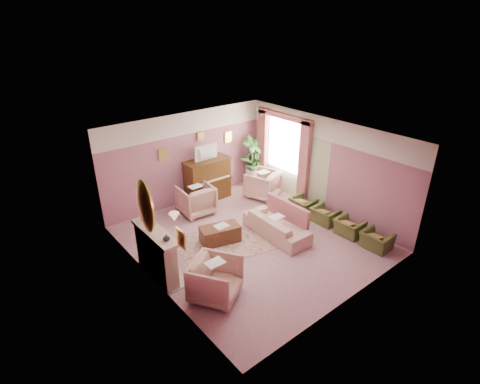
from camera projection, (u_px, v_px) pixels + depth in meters
floor at (251, 239)px, 9.83m from camera, size 5.50×6.00×0.01m
ceiling at (252, 137)px, 8.62m from camera, size 5.50×6.00×0.01m
wall_back at (187, 158)px, 11.32m from camera, size 5.50×0.02×2.80m
wall_front at (354, 244)px, 7.12m from camera, size 5.50×0.02×2.80m
wall_left at (150, 228)px, 7.66m from camera, size 0.02×6.00×2.80m
wall_right at (324, 166)px, 10.79m from camera, size 0.02×6.00×2.80m
picture_rail_band at (185, 124)px, 10.85m from camera, size 5.50×0.01×0.65m
stripe_panel at (290, 164)px, 11.83m from camera, size 0.01×3.00×2.15m
fireplace_surround at (156, 255)px, 8.26m from camera, size 0.30×1.40×1.10m
fireplace_inset at (161, 259)px, 8.38m from camera, size 0.18×0.72×0.68m
fire_ember at (163, 265)px, 8.48m from camera, size 0.06×0.54×0.10m
mantel_shelf at (155, 232)px, 8.03m from camera, size 0.40×1.55×0.07m
hearth at (166, 271)px, 8.60m from camera, size 0.55×1.50×0.02m
mirror_frame at (146, 206)px, 7.65m from camera, size 0.04×0.72×1.20m
mirror_glass at (147, 206)px, 7.67m from camera, size 0.01×0.60×1.06m
sconce_shade at (174, 217)px, 6.89m from camera, size 0.20×0.20×0.16m
piano at (208, 180)px, 11.71m from camera, size 1.40×0.60×1.30m
piano_keyshelf at (214, 182)px, 11.43m from camera, size 1.30×0.12×0.06m
piano_keys at (214, 180)px, 11.41m from camera, size 1.20×0.08×0.02m
piano_top at (207, 160)px, 11.42m from camera, size 1.45×0.65×0.04m
television at (207, 152)px, 11.26m from camera, size 0.80×0.12×0.48m
print_back_left at (163, 154)px, 10.70m from camera, size 0.30×0.03×0.38m
print_back_right at (228, 137)px, 12.01m from camera, size 0.26×0.03×0.34m
print_back_mid at (201, 136)px, 11.32m from camera, size 0.22×0.03×0.26m
print_left_wall at (181, 239)px, 6.70m from camera, size 0.03×0.28×0.36m
window_blind at (285, 143)px, 11.71m from camera, size 0.03×1.40×1.80m
curtain_left at (304, 164)px, 11.20m from camera, size 0.16×0.34×2.60m
curtain_right at (263, 148)px, 12.49m from camera, size 0.16×0.34×2.60m
pelmet at (284, 116)px, 11.30m from camera, size 0.16×2.20×0.16m
mantel_plant at (143, 216)px, 8.35m from camera, size 0.16×0.16×0.28m
mantel_vase at (166, 238)px, 7.64m from camera, size 0.16×0.16×0.16m
area_rug at (226, 242)px, 9.73m from camera, size 2.79×2.24×0.01m
coffee_table at (220, 234)px, 9.64m from camera, size 1.10×0.74×0.45m
table_paper at (222, 226)px, 9.57m from camera, size 0.35×0.28×0.01m
sofa at (276, 222)px, 9.85m from camera, size 0.65×1.96×0.79m
sofa_throw at (288, 211)px, 9.99m from camera, size 0.10×1.48×0.54m
floral_armchair_left at (196, 198)px, 10.95m from camera, size 0.93×0.93×0.97m
floral_armchair_right at (263, 183)px, 11.92m from camera, size 0.93×0.93×0.97m
floral_armchair_front at (215, 278)px, 7.65m from camera, size 0.93×0.93×0.97m
olive_chair_a at (377, 238)px, 9.33m from camera, size 0.50×0.71×0.61m
olive_chair_b at (349, 225)px, 9.90m from camera, size 0.50×0.71×0.61m
olive_chair_c at (325, 213)px, 10.48m from camera, size 0.50×0.71×0.61m
olive_chair_d at (303, 203)px, 11.05m from camera, size 0.50×0.71×0.61m
side_table at (253, 175)px, 12.87m from camera, size 0.52×0.52×0.70m
side_plant_big at (253, 161)px, 12.64m from camera, size 0.30×0.30×0.34m
side_plant_small at (258, 161)px, 12.66m from camera, size 0.16×0.16×0.28m
palm_pot at (252, 181)px, 12.86m from camera, size 0.34×0.34×0.34m
palm_plant at (252, 156)px, 12.47m from camera, size 0.76×0.76×1.44m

